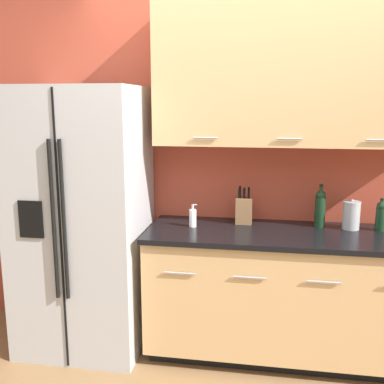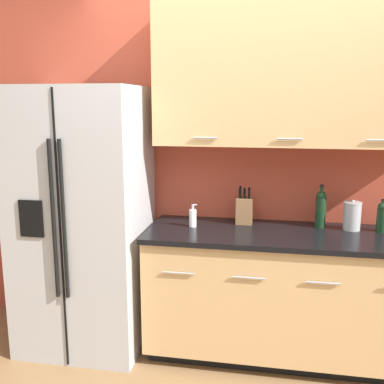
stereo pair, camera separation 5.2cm
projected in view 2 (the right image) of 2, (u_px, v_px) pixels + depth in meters
wall_back at (265, 140)px, 3.17m from camera, size 10.00×0.39×2.60m
counter_unit at (283, 294)px, 3.07m from camera, size 1.85×0.64×0.90m
refrigerator at (84, 220)px, 3.18m from camera, size 0.86×0.74×1.85m
knife_block at (244, 210)px, 3.17m from camera, size 0.11×0.10×0.27m
wine_bottle at (321, 208)px, 3.07m from camera, size 0.07×0.07×0.30m
soap_dispenser at (193, 218)px, 3.10m from camera, size 0.05×0.05×0.16m
oil_bottle at (382, 216)px, 2.98m from camera, size 0.07×0.07×0.22m
steel_canister at (352, 216)px, 3.02m from camera, size 0.12×0.12×0.21m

